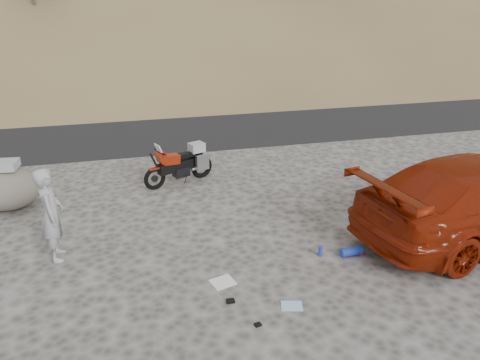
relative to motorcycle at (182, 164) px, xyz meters
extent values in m
plane|color=#413F3C|center=(-0.51, -3.27, -0.51)|extent=(140.00, 140.00, 0.00)
cube|color=black|center=(-0.51, 5.73, -0.51)|extent=(120.00, 7.00, 0.05)
torus|color=black|center=(-0.73, -0.30, -0.21)|extent=(0.59, 0.32, 0.59)
cylinder|color=black|center=(-0.73, -0.30, -0.21)|extent=(0.19, 0.12, 0.18)
torus|color=black|center=(0.55, 0.23, -0.21)|extent=(0.63, 0.35, 0.62)
cylinder|color=black|center=(0.55, 0.23, -0.21)|extent=(0.21, 0.14, 0.20)
cylinder|color=black|center=(-0.67, -0.27, 0.12)|extent=(0.33, 0.18, 0.72)
cylinder|color=black|center=(-0.55, -0.23, 0.46)|extent=(0.25, 0.53, 0.04)
cube|color=black|center=(-0.11, -0.05, -0.02)|extent=(1.07, 0.61, 0.27)
cube|color=black|center=(-0.03, -0.01, -0.19)|extent=(0.47, 0.40, 0.25)
cube|color=maroon|center=(-0.30, -0.12, 0.21)|extent=(0.53, 0.43, 0.28)
cube|color=maroon|center=(-0.53, -0.22, 0.32)|extent=(0.36, 0.38, 0.32)
cube|color=silver|center=(-0.58, -0.24, 0.55)|extent=(0.20, 0.29, 0.23)
cube|color=black|center=(0.09, 0.04, 0.23)|extent=(0.53, 0.37, 0.11)
cube|color=black|center=(0.41, 0.17, 0.19)|extent=(0.35, 0.27, 0.09)
cube|color=#B0B0B4|center=(0.53, -0.03, 0.01)|extent=(0.37, 0.23, 0.40)
cube|color=#B0B0B4|center=(0.35, 0.40, 0.01)|extent=(0.37, 0.23, 0.40)
cube|color=#99999F|center=(0.42, 0.18, 0.37)|extent=(0.46, 0.42, 0.23)
cube|color=maroon|center=(-0.73, -0.30, 0.06)|extent=(0.29, 0.20, 0.04)
cylinder|color=black|center=(0.07, -0.14, -0.35)|extent=(0.09, 0.18, 0.33)
cylinder|color=#B0B0B4|center=(0.43, 0.04, -0.15)|extent=(0.41, 0.23, 0.12)
imported|color=#99999F|center=(-2.77, -3.09, -0.51)|extent=(0.48, 0.69, 1.81)
imported|color=maroon|center=(5.60, -4.18, -0.51)|extent=(5.94, 3.26, 1.63)
ellipsoid|color=#5A564D|center=(-4.08, -0.57, -0.02)|extent=(1.82, 1.68, 0.97)
cube|color=#99999F|center=(-4.08, -0.57, 0.55)|extent=(0.70, 0.57, 0.18)
cube|color=white|center=(0.10, -4.63, -0.50)|extent=(0.47, 0.44, 0.01)
cylinder|color=#1C34AA|center=(2.68, -4.36, -0.42)|extent=(0.44, 0.19, 0.17)
cylinder|color=#1C34AA|center=(2.09, -4.23, -0.41)|extent=(0.09, 0.09, 0.20)
cone|color=red|center=(2.87, -4.36, -0.42)|extent=(0.14, 0.14, 0.17)
cube|color=black|center=(0.11, -5.20, -0.49)|extent=(0.15, 0.11, 0.04)
cube|color=black|center=(0.39, -5.85, -0.49)|extent=(0.12, 0.10, 0.03)
cube|color=#98C6EC|center=(1.05, -5.54, -0.50)|extent=(0.39, 0.33, 0.01)
camera|label=1|loc=(-1.23, -11.33, 4.29)|focal=35.00mm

